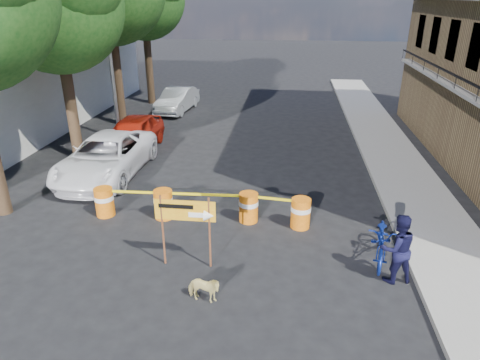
% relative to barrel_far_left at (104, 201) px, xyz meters
% --- Properties ---
extents(ground, '(120.00, 120.00, 0.00)m').
position_rel_barrel_far_left_xyz_m(ground, '(3.60, -2.22, -0.47)').
color(ground, black).
rests_on(ground, ground).
extents(sidewalk_east, '(2.40, 40.00, 0.15)m').
position_rel_barrel_far_left_xyz_m(sidewalk_east, '(9.80, 3.78, -0.40)').
color(sidewalk_east, gray).
rests_on(sidewalk_east, ground).
extents(tree_mid_a, '(5.25, 5.00, 8.68)m').
position_rel_barrel_far_left_xyz_m(tree_mid_a, '(-3.13, 4.79, 5.53)').
color(tree_mid_a, '#332316').
rests_on(tree_mid_a, ground).
extents(streetlamp, '(1.25, 0.18, 8.00)m').
position_rel_barrel_far_left_xyz_m(streetlamp, '(-2.33, 7.28, 3.90)').
color(streetlamp, gray).
rests_on(streetlamp, ground).
extents(barrel_far_left, '(0.58, 0.58, 0.90)m').
position_rel_barrel_far_left_xyz_m(barrel_far_left, '(0.00, 0.00, 0.00)').
color(barrel_far_left, '#CD5F0C').
rests_on(barrel_far_left, ground).
extents(barrel_mid_left, '(0.58, 0.58, 0.90)m').
position_rel_barrel_far_left_xyz_m(barrel_mid_left, '(1.84, 0.06, 0.00)').
color(barrel_mid_left, '#CD5F0C').
rests_on(barrel_mid_left, ground).
extents(barrel_mid_right, '(0.58, 0.58, 0.90)m').
position_rel_barrel_far_left_xyz_m(barrel_mid_right, '(4.41, 0.15, 0.00)').
color(barrel_mid_right, '#CD5F0C').
rests_on(barrel_mid_right, ground).
extents(barrel_far_right, '(0.58, 0.58, 0.90)m').
position_rel_barrel_far_left_xyz_m(barrel_far_right, '(5.94, -0.04, 0.00)').
color(barrel_far_right, '#CD5F0C').
rests_on(barrel_far_right, ground).
extents(detour_sign, '(1.48, 0.28, 1.90)m').
position_rel_barrel_far_left_xyz_m(detour_sign, '(3.32, -2.32, 0.92)').
color(detour_sign, '#592D19').
rests_on(detour_sign, ground).
extents(pedestrian, '(0.98, 0.84, 1.73)m').
position_rel_barrel_far_left_xyz_m(pedestrian, '(8.10, -2.34, 0.39)').
color(pedestrian, black).
rests_on(pedestrian, ground).
extents(bicycle, '(0.92, 1.22, 2.09)m').
position_rel_barrel_far_left_xyz_m(bicycle, '(7.96, -1.45, 0.57)').
color(bicycle, '#132C9D').
rests_on(bicycle, ground).
extents(dog, '(0.83, 0.47, 0.66)m').
position_rel_barrel_far_left_xyz_m(dog, '(3.80, -3.65, -0.14)').
color(dog, '#E3D382').
rests_on(dog, ground).
extents(suv_white, '(2.50, 5.37, 1.49)m').
position_rel_barrel_far_left_xyz_m(suv_white, '(-1.20, 3.06, 0.27)').
color(suv_white, white).
rests_on(suv_white, ground).
extents(sedan_red, '(1.86, 4.41, 1.49)m').
position_rel_barrel_far_left_xyz_m(sedan_red, '(-1.20, 5.88, 0.27)').
color(sedan_red, '#A51D0D').
rests_on(sedan_red, ground).
extents(sedan_silver, '(1.85, 4.22, 1.35)m').
position_rel_barrel_far_left_xyz_m(sedan_silver, '(-1.04, 12.91, 0.20)').
color(sedan_silver, '#B8BCC0').
rests_on(sedan_silver, ground).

